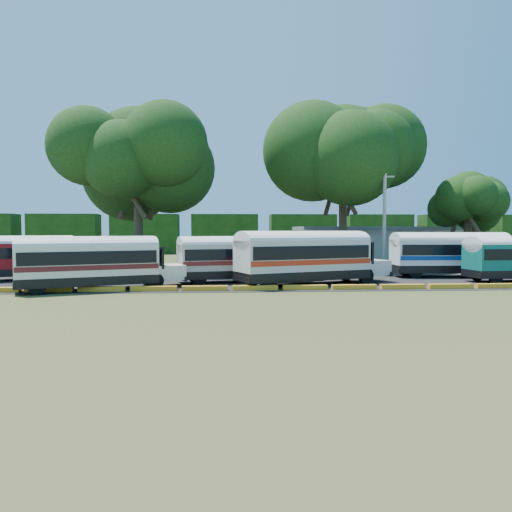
{
  "coord_description": "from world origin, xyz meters",
  "views": [
    {
      "loc": [
        -0.51,
        -28.56,
        3.61
      ],
      "look_at": [
        1.89,
        6.0,
        1.8
      ],
      "focal_mm": 35.0,
      "sensor_mm": 36.0,
      "label": 1
    }
  ],
  "objects": [
    {
      "name": "bus_red",
      "position": [
        -15.12,
        8.23,
        1.84
      ],
      "size": [
        9.85,
        6.22,
        3.2
      ],
      "rotation": [
        0.0,
        0.0,
        0.43
      ],
      "color": "black",
      "rests_on": "ground"
    },
    {
      "name": "ground",
      "position": [
        0.0,
        0.0,
        0.0
      ],
      "size": [
        160.0,
        160.0,
        0.0
      ],
      "primitive_type": "plane",
      "color": "#304D19",
      "rests_on": "ground"
    },
    {
      "name": "bus_cream_west",
      "position": [
        -8.27,
        1.77,
        1.83
      ],
      "size": [
        10.05,
        5.88,
        3.24
      ],
      "rotation": [
        0.0,
        0.0,
        0.38
      ],
      "color": "black",
      "rests_on": "ground"
    },
    {
      "name": "utility_pole",
      "position": [
        13.44,
        13.38,
        4.41
      ],
      "size": [
        1.6,
        0.3,
        8.59
      ],
      "color": "gray",
      "rests_on": "ground"
    },
    {
      "name": "bus_cream_east",
      "position": [
        0.71,
        5.89,
        1.8
      ],
      "size": [
        9.98,
        4.64,
        3.19
      ],
      "rotation": [
        0.0,
        0.0,
        0.24
      ],
      "color": "black",
      "rests_on": "ground"
    },
    {
      "name": "tree_east",
      "position": [
        24.08,
        19.71,
        7.01
      ],
      "size": [
        6.41,
        6.41,
        9.46
      ],
      "color": "#36271B",
      "rests_on": "ground"
    },
    {
      "name": "bus_white_blue",
      "position": [
        17.14,
        8.52,
        1.94
      ],
      "size": [
        10.51,
        2.84,
        3.43
      ],
      "rotation": [
        0.0,
        0.0,
        -0.02
      ],
      "color": "black",
      "rests_on": "ground"
    },
    {
      "name": "terminal_building",
      "position": [
        18.0,
        30.0,
        2.03
      ],
      "size": [
        19.0,
        9.0,
        4.0
      ],
      "color": "silver",
      "rests_on": "ground"
    },
    {
      "name": "tree_west",
      "position": [
        -7.94,
        16.8,
        10.23
      ],
      "size": [
        11.55,
        11.55,
        14.5
      ],
      "color": "#36271B",
      "rests_on": "ground"
    },
    {
      "name": "asphalt_strip",
      "position": [
        1.0,
        12.0,
        0.01
      ],
      "size": [
        64.0,
        24.0,
        0.02
      ],
      "primitive_type": "cube",
      "color": "black",
      "rests_on": "ground"
    },
    {
      "name": "tree_center",
      "position": [
        11.63,
        20.78,
        11.31
      ],
      "size": [
        12.58,
        12.58,
        15.95
      ],
      "color": "#36271B",
      "rests_on": "ground"
    },
    {
      "name": "treeline_backdrop",
      "position": [
        0.0,
        48.0,
        3.0
      ],
      "size": [
        130.0,
        4.0,
        6.0
      ],
      "color": "black",
      "rests_on": "ground"
    },
    {
      "name": "bus_white_red",
      "position": [
        5.02,
        3.63,
        2.01
      ],
      "size": [
        11.02,
        6.36,
        3.55
      ],
      "rotation": [
        0.0,
        0.0,
        0.37
      ],
      "color": "black",
      "rests_on": "ground"
    },
    {
      "name": "curb",
      "position": [
        -0.0,
        1.0,
        0.15
      ],
      "size": [
        53.7,
        0.45,
        0.3
      ],
      "color": "gold",
      "rests_on": "ground"
    }
  ]
}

